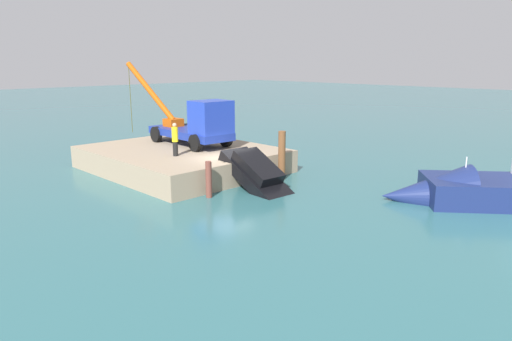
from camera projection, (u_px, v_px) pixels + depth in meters
name	position (u px, v px, depth m)	size (l,w,h in m)	color
ground	(227.00, 182.00, 25.37)	(200.00, 200.00, 0.00)	#2D6066
dock	(182.00, 159.00, 28.10)	(10.73, 8.92, 1.31)	gray
crane_truck	(196.00, 124.00, 28.36)	(9.69, 2.78, 5.06)	navy
dock_worker	(175.00, 139.00, 25.47)	(0.34, 0.34, 1.83)	black
salvaged_car	(258.00, 175.00, 23.71)	(4.41, 2.19, 2.84)	black
piling_near	(209.00, 180.00, 22.25)	(0.30, 0.30, 1.77)	brown
piling_mid	(282.00, 155.00, 25.59)	(0.40, 0.40, 2.70)	brown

